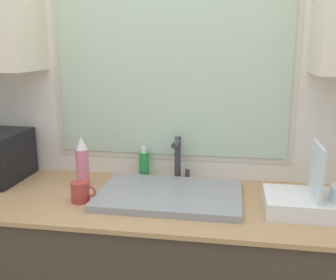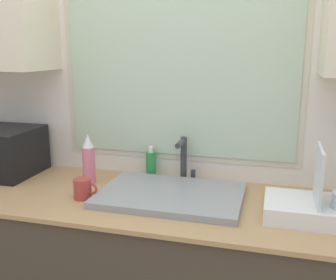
% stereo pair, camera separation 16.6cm
% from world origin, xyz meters
% --- Properties ---
extents(wall_back, '(6.00, 0.38, 2.60)m').
position_xyz_m(wall_back, '(0.00, 0.64, 1.42)').
color(wall_back, silver).
rests_on(wall_back, ground_plane).
extents(sink_basin, '(0.64, 0.44, 0.03)m').
position_xyz_m(sink_basin, '(0.04, 0.34, 0.93)').
color(sink_basin, gray).
rests_on(sink_basin, countertop).
extents(faucet, '(0.08, 0.14, 0.23)m').
position_xyz_m(faucet, '(0.05, 0.57, 1.05)').
color(faucet, '#333338').
rests_on(faucet, countertop).
extents(dish_rack, '(0.40, 0.26, 0.29)m').
position_xyz_m(dish_rack, '(0.66, 0.28, 0.97)').
color(dish_rack, white).
rests_on(dish_rack, countertop).
extents(spray_bottle, '(0.06, 0.06, 0.25)m').
position_xyz_m(spray_bottle, '(-0.40, 0.42, 1.03)').
color(spray_bottle, '#D8728C').
rests_on(spray_bottle, countertop).
extents(soap_bottle, '(0.05, 0.05, 0.16)m').
position_xyz_m(soap_bottle, '(-0.13, 0.60, 0.99)').
color(soap_bottle, '#268C3F').
rests_on(soap_bottle, countertop).
extents(mug_near_sink, '(0.11, 0.08, 0.09)m').
position_xyz_m(mug_near_sink, '(-0.33, 0.23, 0.96)').
color(mug_near_sink, '#A53833').
rests_on(mug_near_sink, countertop).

